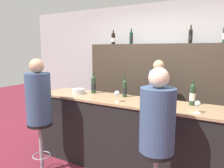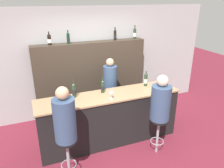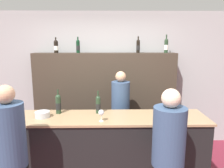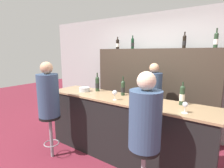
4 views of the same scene
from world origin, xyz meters
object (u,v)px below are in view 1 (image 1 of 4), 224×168
wine_glass_0 (117,94)px  bar_stool_left (40,134)px  bar_stool_right (156,166)px  guest_seated_right (157,116)px  wine_bottle_backbar_0 (113,38)px  guest_seated_left (38,96)px  wine_bottle_counter_0 (93,84)px  wine_bottle_backbar_1 (131,38)px  wine_glass_1 (198,104)px  wine_bottle_counter_1 (125,88)px  metal_bowl (78,91)px  wine_bottle_counter_2 (193,94)px  wine_bottle_backbar_2 (191,36)px  bartender (157,112)px

wine_glass_0 → bar_stool_left: 1.22m
bar_stool_left → bar_stool_right: size_ratio=1.00×
wine_glass_0 → guest_seated_right: (0.73, -0.50, -0.06)m
wine_bottle_backbar_0 → guest_seated_left: size_ratio=0.32×
wine_bottle_counter_0 → bar_stool_right: 1.70m
wine_bottle_backbar_1 → wine_glass_1: size_ratio=2.09×
wine_bottle_counter_1 → metal_bowl: 0.77m
wine_bottle_counter_2 → bar_stool_left: (-1.85, -0.83, -0.62)m
wine_bottle_counter_1 → metal_bowl: bearing=-167.7°
wine_bottle_backbar_0 → bar_stool_right: 2.83m
guest_seated_left → metal_bowl: bearing=77.5°
wine_bottle_counter_1 → wine_bottle_backbar_2: size_ratio=1.08×
wine_bottle_backbar_1 → wine_bottle_backbar_0: bearing=180.0°
wine_bottle_counter_2 → bar_stool_left: bearing=-155.8°
metal_bowl → guest_seated_left: 0.69m
wine_glass_0 → guest_seated_left: guest_seated_left is taller
wine_bottle_counter_2 → wine_bottle_backbar_0: size_ratio=1.15×
wine_bottle_counter_0 → wine_bottle_backbar_1: bearing=81.6°
metal_bowl → wine_bottle_backbar_2: bearing=40.4°
wine_bottle_counter_0 → wine_glass_1: bearing=-11.4°
wine_glass_0 → bartender: bearing=70.4°
metal_bowl → guest_seated_left: size_ratio=0.22×
wine_bottle_counter_1 → wine_bottle_backbar_1: size_ratio=1.12×
wine_bottle_counter_0 → guest_seated_right: size_ratio=0.41×
wine_glass_1 → bar_stool_left: size_ratio=0.19×
wine_bottle_counter_2 → guest_seated_right: (-0.17, -0.83, -0.09)m
wine_bottle_counter_0 → wine_glass_0: size_ratio=2.27×
bartender → wine_bottle_counter_0: bearing=-151.5°
wine_bottle_backbar_1 → guest_seated_right: wine_bottle_backbar_1 is taller
wine_bottle_counter_0 → wine_bottle_backbar_1: size_ratio=1.20×
wine_bottle_counter_0 → wine_bottle_backbar_1: 1.32m
bar_stool_left → bar_stool_right: 1.68m
guest_seated_left → bartender: guest_seated_left is taller
wine_bottle_counter_0 → bar_stool_left: bearing=-111.6°
metal_bowl → bar_stool_left: bearing=-102.5°
wine_bottle_backbar_2 → guest_seated_left: wine_bottle_backbar_2 is taller
wine_bottle_backbar_2 → metal_bowl: wine_bottle_backbar_2 is taller
wine_bottle_backbar_1 → wine_bottle_backbar_2: (1.10, 0.00, 0.00)m
bar_stool_right → wine_glass_1: bearing=60.3°
wine_glass_1 → bartender: bartender is taller
wine_bottle_counter_0 → bartender: 1.12m
bar_stool_right → guest_seated_right: bearing=-90.0°
guest_seated_left → bar_stool_left: bearing=90.0°
wine_bottle_counter_1 → guest_seated_left: bearing=-137.0°
bartender → wine_glass_1: bearing=-48.4°
wine_bottle_counter_1 → wine_bottle_counter_2: (0.96, 0.00, 0.01)m
wine_bottle_backbar_1 → metal_bowl: wine_bottle_backbar_1 is taller
guest_seated_left → bar_stool_right: guest_seated_left is taller
wine_bottle_backbar_2 → wine_glass_1: bearing=-74.6°
wine_bottle_backbar_0 → metal_bowl: 1.50m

